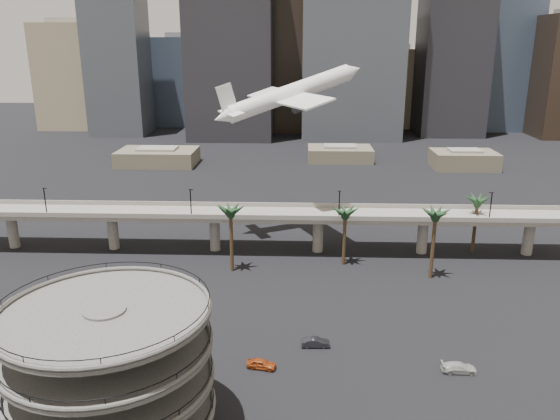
{
  "coord_description": "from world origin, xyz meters",
  "views": [
    {
      "loc": [
        7.14,
        -54.19,
        42.65
      ],
      "look_at": [
        3.99,
        28.0,
        17.41
      ],
      "focal_mm": 35.0,
      "sensor_mm": 36.0,
      "label": 1
    }
  ],
  "objects_px": {
    "overpass": "(266,218)",
    "car_b": "(315,342)",
    "car_a": "(261,364)",
    "airborne_jet": "(290,94)",
    "parking_ramp": "(110,363)",
    "car_c": "(459,368)"
  },
  "relations": [
    {
      "from": "car_a",
      "to": "car_b",
      "type": "relative_size",
      "value": 0.96
    },
    {
      "from": "parking_ramp",
      "to": "car_c",
      "type": "xyz_separation_m",
      "value": [
        41.87,
        14.83,
        -9.16
      ]
    },
    {
      "from": "airborne_jet",
      "to": "parking_ramp",
      "type": "bearing_deg",
      "value": -129.78
    },
    {
      "from": "airborne_jet",
      "to": "car_c",
      "type": "height_order",
      "value": "airborne_jet"
    },
    {
      "from": "car_a",
      "to": "car_c",
      "type": "bearing_deg",
      "value": -79.09
    },
    {
      "from": "car_b",
      "to": "parking_ramp",
      "type": "bearing_deg",
      "value": 129.59
    },
    {
      "from": "parking_ramp",
      "to": "car_c",
      "type": "distance_m",
      "value": 45.35
    },
    {
      "from": "car_a",
      "to": "car_b",
      "type": "distance_m",
      "value": 9.53
    },
    {
      "from": "overpass",
      "to": "car_a",
      "type": "bearing_deg",
      "value": -87.29
    },
    {
      "from": "car_a",
      "to": "car_c",
      "type": "relative_size",
      "value": 0.86
    },
    {
      "from": "airborne_jet",
      "to": "car_c",
      "type": "bearing_deg",
      "value": -93.49
    },
    {
      "from": "car_a",
      "to": "airborne_jet",
      "type": "bearing_deg",
      "value": 8.19
    },
    {
      "from": "parking_ramp",
      "to": "overpass",
      "type": "relative_size",
      "value": 0.17
    },
    {
      "from": "airborne_jet",
      "to": "car_a",
      "type": "distance_m",
      "value": 65.97
    },
    {
      "from": "parking_ramp",
      "to": "car_c",
      "type": "relative_size",
      "value": 4.74
    },
    {
      "from": "car_a",
      "to": "car_c",
      "type": "distance_m",
      "value": 26.77
    },
    {
      "from": "car_a",
      "to": "car_c",
      "type": "height_order",
      "value": "car_a"
    },
    {
      "from": "overpass",
      "to": "car_b",
      "type": "bearing_deg",
      "value": -75.93
    },
    {
      "from": "parking_ramp",
      "to": "car_b",
      "type": "relative_size",
      "value": 5.28
    },
    {
      "from": "overpass",
      "to": "car_c",
      "type": "xyz_separation_m",
      "value": [
        28.87,
        -44.16,
        -6.66
      ]
    },
    {
      "from": "overpass",
      "to": "car_b",
      "type": "xyz_separation_m",
      "value": [
        9.63,
        -38.44,
        -6.65
      ]
    },
    {
      "from": "airborne_jet",
      "to": "car_b",
      "type": "relative_size",
      "value": 8.19
    }
  ]
}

